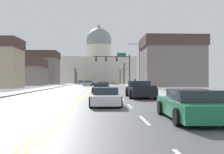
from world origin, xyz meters
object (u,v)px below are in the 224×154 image
object	(u,v)px
sedan_near_06	(190,105)
pedestrian_00	(135,82)
sedan_near_01	(103,86)
sedan_near_05	(105,97)
bicycle_parked	(141,86)
sedan_near_00	(103,85)
signal_gantry	(117,62)
sedan_oncoming_01	(90,83)
sedan_near_03	(101,88)
sedan_near_02	(103,87)
sedan_oncoming_02	(81,83)
pickup_truck_near_04	(140,90)
street_lamp_right	(138,62)
sedan_oncoming_00	(88,84)

from	to	relation	value
sedan_near_06	pedestrian_00	size ratio (longest dim) A/B	2.65
sedan_near_01	sedan_near_05	bearing A→B (deg)	-89.77
sedan_near_05	bicycle_parked	xyz separation A→B (m)	(6.24, 25.18, -0.05)
sedan_near_06	sedan_near_00	bearing A→B (deg)	95.24
signal_gantry	sedan_oncoming_01	xyz separation A→B (m)	(-6.54, 17.86, -4.81)
sedan_near_05	sedan_near_01	bearing A→B (deg)	90.23
sedan_near_03	sedan_near_05	size ratio (longest dim) A/B	0.98
sedan_near_02	sedan_oncoming_02	xyz separation A→B (m)	(-7.18, 46.03, -0.00)
sedan_near_03	pickup_truck_near_04	distance (m)	7.48
sedan_near_00	signal_gantry	bearing A→B (deg)	58.72
street_lamp_right	sedan_oncoming_00	bearing A→B (deg)	117.15
street_lamp_right	bicycle_parked	size ratio (longest dim) A/B	4.42
street_lamp_right	pedestrian_00	size ratio (longest dim) A/B	4.54
signal_gantry	sedan_oncoming_01	distance (m)	19.61
street_lamp_right	sedan_near_05	distance (m)	27.45
sedan_near_05	sedan_oncoming_01	distance (m)	54.49
sedan_near_00	pedestrian_00	distance (m)	6.76
sedan_oncoming_00	sedan_near_03	bearing A→B (deg)	-83.76
sedan_near_00	street_lamp_right	bearing A→B (deg)	-41.50
street_lamp_right	sedan_near_00	distance (m)	9.01
sedan_near_01	bicycle_parked	xyz separation A→B (m)	(6.35, -0.46, -0.12)
signal_gantry	pedestrian_00	bearing A→B (deg)	-70.72
sedan_near_02	pedestrian_00	distance (m)	11.18
sedan_near_06	sedan_oncoming_01	world-z (taller)	sedan_near_06
signal_gantry	sedan_near_02	world-z (taller)	signal_gantry
sedan_near_05	sedan_oncoming_00	distance (m)	45.81
sedan_near_03	sedan_near_06	bearing A→B (deg)	-78.81
signal_gantry	sedan_near_01	world-z (taller)	signal_gantry
sedan_near_03	sedan_near_05	distance (m)	13.18
signal_gantry	sedan_near_05	world-z (taller)	signal_gantry
sedan_near_00	sedan_near_03	distance (m)	18.57
sedan_near_00	sedan_oncoming_00	size ratio (longest dim) A/B	1.00
street_lamp_right	sedan_near_05	xyz separation A→B (m)	(-5.92, -26.47, -4.23)
sedan_near_06	sedan_oncoming_02	xyz separation A→B (m)	(-10.74, 70.60, -0.00)
sedan_near_01	sedan_near_02	world-z (taller)	sedan_near_01
sedan_near_02	pedestrian_00	world-z (taller)	pedestrian_00
street_lamp_right	sedan_near_06	world-z (taller)	street_lamp_right
pickup_truck_near_04	pedestrian_00	distance (m)	21.79
sedan_near_02	pedestrian_00	size ratio (longest dim) A/B	2.62
street_lamp_right	pedestrian_00	xyz separation A→B (m)	(-0.21, 1.80, -3.66)
pedestrian_00	pickup_truck_near_04	bearing A→B (deg)	-96.52
sedan_near_03	pedestrian_00	world-z (taller)	pedestrian_00
sedan_oncoming_00	street_lamp_right	bearing A→B (deg)	-62.85
sedan_near_05	sedan_oncoming_00	xyz separation A→B (m)	(-3.91, 45.64, 0.08)
sedan_near_03	pedestrian_00	bearing A→B (deg)	68.07
street_lamp_right	sedan_oncoming_01	size ratio (longest dim) A/B	1.69
sedan_near_00	pickup_truck_near_04	distance (m)	25.34
sedan_near_02	sedan_near_05	world-z (taller)	sedan_near_02
sedan_near_00	sedan_near_01	distance (m)	6.11
sedan_near_03	sedan_oncoming_02	bearing A→B (deg)	97.71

